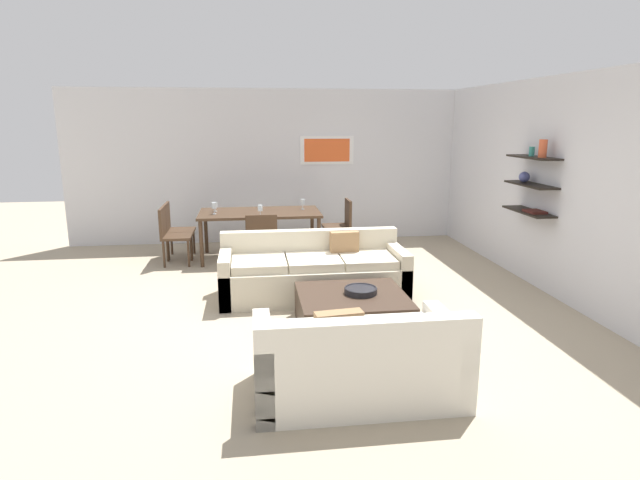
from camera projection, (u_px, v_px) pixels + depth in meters
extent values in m
plane|color=tan|center=(315.00, 305.00, 6.27)|extent=(18.00, 18.00, 0.00)
cube|color=silver|center=(307.00, 166.00, 9.41)|extent=(8.40, 0.06, 2.70)
cube|color=white|center=(327.00, 150.00, 9.35)|extent=(0.96, 0.02, 0.50)
cube|color=#E55926|center=(327.00, 150.00, 9.33)|extent=(0.82, 0.01, 0.40)
cube|color=silver|center=(535.00, 183.00, 6.93)|extent=(0.06, 8.20, 2.70)
cube|color=black|center=(533.00, 157.00, 6.64)|extent=(0.28, 0.90, 0.02)
cube|color=black|center=(531.00, 185.00, 6.72)|extent=(0.28, 0.90, 0.02)
cube|color=black|center=(528.00, 212.00, 6.80)|extent=(0.28, 0.90, 0.02)
cylinder|color=#D85933|center=(543.00, 148.00, 6.42)|extent=(0.10, 0.10, 0.22)
sphere|color=#4C518C|center=(524.00, 177.00, 6.87)|extent=(0.14, 0.14, 0.14)
cylinder|color=teal|center=(532.00, 151.00, 6.67)|extent=(0.07, 0.07, 0.12)
cube|color=#4C1E19|center=(535.00, 211.00, 6.65)|extent=(0.20, 0.28, 0.03)
cube|color=beige|center=(313.00, 281.00, 6.51)|extent=(2.28, 0.90, 0.42)
cube|color=beige|center=(310.00, 243.00, 6.78)|extent=(2.28, 0.16, 0.36)
cube|color=beige|center=(226.00, 277.00, 6.35)|extent=(0.14, 0.90, 0.60)
cube|color=beige|center=(397.00, 270.00, 6.63)|extent=(0.14, 0.90, 0.60)
cube|color=beige|center=(259.00, 263.00, 6.33)|extent=(0.65, 0.70, 0.10)
cube|color=beige|center=(314.00, 261.00, 6.41)|extent=(0.65, 0.70, 0.10)
cube|color=beige|center=(367.00, 259.00, 6.50)|extent=(0.65, 0.70, 0.10)
cube|color=#99724C|center=(344.00, 246.00, 6.66)|extent=(0.37, 0.14, 0.36)
cube|color=silver|center=(357.00, 369.00, 4.19)|extent=(1.64, 0.90, 0.42)
cube|color=silver|center=(368.00, 343.00, 3.75)|extent=(1.64, 0.16, 0.36)
cube|color=silver|center=(447.00, 354.00, 4.27)|extent=(0.14, 0.90, 0.60)
cube|color=silver|center=(263.00, 365.00, 4.07)|extent=(0.14, 0.90, 0.60)
cube|color=silver|center=(398.00, 335.00, 4.22)|extent=(0.66, 0.70, 0.10)
cube|color=silver|center=(314.00, 340.00, 4.13)|extent=(0.66, 0.70, 0.10)
cube|color=#99724C|center=(339.00, 335.00, 3.90)|extent=(0.37, 0.16, 0.36)
cube|color=#38281E|center=(352.00, 311.00, 5.52)|extent=(1.13, 1.05, 0.38)
cylinder|color=black|center=(361.00, 291.00, 5.49)|extent=(0.35, 0.35, 0.06)
torus|color=black|center=(361.00, 288.00, 5.49)|extent=(0.35, 0.35, 0.02)
cube|color=#422D1E|center=(260.00, 213.00, 8.26)|extent=(1.89, 1.00, 0.04)
cylinder|color=#422D1E|center=(201.00, 244.00, 7.80)|extent=(0.06, 0.06, 0.71)
cylinder|color=#422D1E|center=(319.00, 240.00, 8.03)|extent=(0.06, 0.06, 0.71)
cylinder|color=#422D1E|center=(206.00, 232.00, 8.65)|extent=(0.06, 0.06, 0.71)
cylinder|color=#422D1E|center=(312.00, 229.00, 8.88)|extent=(0.06, 0.06, 0.71)
cube|color=#422D1E|center=(261.00, 243.00, 7.53)|extent=(0.44, 0.44, 0.04)
cube|color=#422D1E|center=(261.00, 230.00, 7.28)|extent=(0.44, 0.04, 0.43)
cylinder|color=#422D1E|center=(274.00, 255.00, 7.78)|extent=(0.04, 0.04, 0.41)
cylinder|color=#422D1E|center=(249.00, 256.00, 7.73)|extent=(0.04, 0.04, 0.41)
cylinder|color=#422D1E|center=(275.00, 261.00, 7.43)|extent=(0.04, 0.04, 0.41)
cylinder|color=#422D1E|center=(249.00, 262.00, 7.38)|extent=(0.04, 0.04, 0.41)
cube|color=#422D1E|center=(336.00, 227.00, 8.70)|extent=(0.44, 0.44, 0.04)
cube|color=#422D1E|center=(348.00, 212.00, 8.68)|extent=(0.04, 0.44, 0.43)
cylinder|color=#422D1E|center=(324.00, 238.00, 8.91)|extent=(0.04, 0.04, 0.41)
cylinder|color=#422D1E|center=(327.00, 242.00, 8.56)|extent=(0.04, 0.04, 0.41)
cylinder|color=#422D1E|center=(345.00, 237.00, 8.95)|extent=(0.04, 0.04, 0.41)
cylinder|color=#422D1E|center=(349.00, 242.00, 8.60)|extent=(0.04, 0.04, 0.41)
cube|color=#422D1E|center=(181.00, 231.00, 8.38)|extent=(0.44, 0.44, 0.04)
cube|color=#422D1E|center=(167.00, 217.00, 8.30)|extent=(0.04, 0.44, 0.43)
cylinder|color=#422D1E|center=(192.00, 247.00, 8.28)|extent=(0.04, 0.04, 0.41)
cylinder|color=#422D1E|center=(194.00, 241.00, 8.62)|extent=(0.04, 0.04, 0.41)
cylinder|color=#422D1E|center=(168.00, 247.00, 8.23)|extent=(0.04, 0.04, 0.41)
cylinder|color=#422D1E|center=(172.00, 242.00, 8.58)|extent=(0.04, 0.04, 0.41)
cube|color=#422D1E|center=(177.00, 237.00, 7.94)|extent=(0.44, 0.44, 0.04)
cube|color=#422D1E|center=(162.00, 222.00, 7.86)|extent=(0.04, 0.44, 0.43)
cylinder|color=#422D1E|center=(189.00, 254.00, 7.84)|extent=(0.04, 0.04, 0.41)
cylinder|color=#422D1E|center=(191.00, 248.00, 8.19)|extent=(0.04, 0.04, 0.41)
cylinder|color=#422D1E|center=(164.00, 254.00, 7.79)|extent=(0.04, 0.04, 0.41)
cylinder|color=#422D1E|center=(168.00, 249.00, 8.14)|extent=(0.04, 0.04, 0.41)
cylinder|color=silver|center=(214.00, 214.00, 8.04)|extent=(0.06, 0.06, 0.01)
cylinder|color=silver|center=(214.00, 211.00, 8.03)|extent=(0.01, 0.01, 0.08)
cylinder|color=silver|center=(214.00, 205.00, 8.01)|extent=(0.08, 0.08, 0.10)
cylinder|color=silver|center=(260.00, 216.00, 7.82)|extent=(0.06, 0.06, 0.01)
cylinder|color=silver|center=(260.00, 214.00, 7.81)|extent=(0.01, 0.01, 0.08)
cylinder|color=silver|center=(260.00, 208.00, 7.80)|extent=(0.07, 0.07, 0.09)
cylinder|color=silver|center=(303.00, 209.00, 8.46)|extent=(0.06, 0.06, 0.01)
cylinder|color=silver|center=(303.00, 207.00, 8.45)|extent=(0.01, 0.01, 0.07)
cylinder|color=silver|center=(303.00, 202.00, 8.43)|extent=(0.07, 0.07, 0.09)
cylinder|color=silver|center=(215.00, 211.00, 8.28)|extent=(0.06, 0.06, 0.01)
cylinder|color=silver|center=(215.00, 209.00, 8.27)|extent=(0.01, 0.01, 0.07)
cylinder|color=silver|center=(215.00, 205.00, 8.26)|extent=(0.07, 0.07, 0.07)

